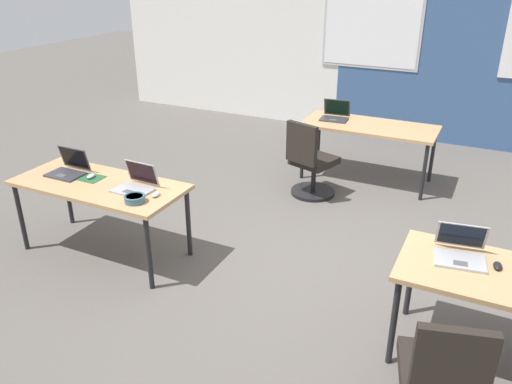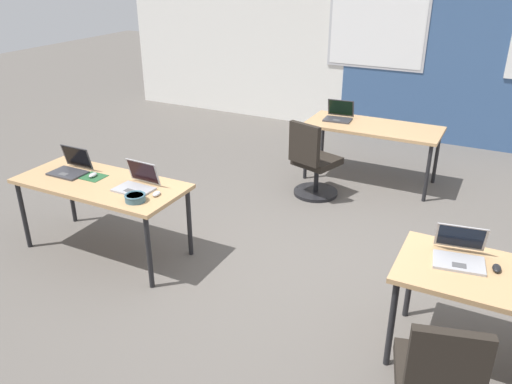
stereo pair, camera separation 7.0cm
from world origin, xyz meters
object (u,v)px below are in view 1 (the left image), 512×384
at_px(desk_near_left, 99,189).
at_px(laptop_far_left, 335,115).
at_px(mouse_near_left_inner, 156,194).
at_px(laptop_near_left_end, 69,169).
at_px(chair_far_left, 310,166).
at_px(mouse_near_right_inner, 498,266).
at_px(mouse_near_left_end, 91,176).
at_px(desk_far_center, 369,130).
at_px(laptop_near_left_inner, 136,184).
at_px(snack_bowl, 135,198).
at_px(laptop_near_right_inner, 460,251).

relative_size(desk_near_left, laptop_far_left, 4.52).
bearing_deg(desk_near_left, mouse_near_left_inner, -0.53).
xyz_separation_m(laptop_near_left_end, mouse_near_left_inner, (1.03, -0.05, -0.03)).
height_order(chair_far_left, mouse_near_right_inner, chair_far_left).
height_order(mouse_near_left_end, chair_far_left, chair_far_left).
xyz_separation_m(desk_near_left, laptop_near_left_end, (-0.40, 0.05, 0.11)).
height_order(desk_far_center, laptop_near_left_inner, laptop_near_left_inner).
xyz_separation_m(chair_far_left, snack_bowl, (-0.74, -2.22, 0.38)).
height_order(laptop_near_left_end, snack_bowl, laptop_near_left_end).
bearing_deg(mouse_near_right_inner, laptop_near_left_end, -179.70).
relative_size(desk_near_left, mouse_near_left_end, 14.93).
height_order(mouse_near_left_end, snack_bowl, snack_bowl).
height_order(laptop_near_left_inner, mouse_near_right_inner, laptop_near_left_inner).
bearing_deg(laptop_near_left_end, laptop_far_left, 58.73).
height_order(chair_far_left, laptop_near_right_inner, laptop_near_right_inner).
height_order(desk_far_center, mouse_near_left_inner, mouse_near_left_inner).
bearing_deg(desk_near_left, mouse_near_right_inner, 1.17).
relative_size(desk_far_center, laptop_near_right_inner, 4.27).
relative_size(desk_near_left, laptop_near_right_inner, 4.27).
bearing_deg(laptop_near_left_inner, mouse_near_left_inner, -8.03).
bearing_deg(mouse_near_right_inner, desk_far_center, 119.82).
distance_m(desk_near_left, chair_far_left, 2.43).
height_order(laptop_near_left_inner, snack_bowl, laptop_near_left_inner).
xyz_separation_m(desk_near_left, mouse_near_left_inner, (0.63, -0.01, 0.08)).
relative_size(mouse_near_left_inner, mouse_near_right_inner, 1.02).
relative_size(laptop_near_left_end, mouse_near_right_inner, 3.13).
bearing_deg(desk_far_center, laptop_near_left_inner, -116.15).
height_order(laptop_near_left_inner, chair_far_left, laptop_near_left_inner).
relative_size(laptop_near_left_inner, chair_far_left, 0.37).
xyz_separation_m(desk_near_left, mouse_near_right_inner, (3.32, 0.07, 0.08)).
height_order(laptop_far_left, laptop_near_right_inner, laptop_far_left).
distance_m(mouse_near_left_inner, laptop_near_right_inner, 2.44).
height_order(desk_near_left, laptop_near_left_inner, laptop_near_left_inner).
xyz_separation_m(laptop_near_left_end, laptop_near_right_inner, (3.48, 0.04, -0.00)).
distance_m(laptop_near_left_end, mouse_near_left_end, 0.26).
height_order(laptop_near_left_inner, mouse_near_left_inner, laptop_near_left_inner).
xyz_separation_m(desk_far_center, mouse_near_left_end, (-1.89, -2.75, 0.08)).
distance_m(laptop_near_right_inner, mouse_near_right_inner, 0.24).
xyz_separation_m(desk_far_center, laptop_near_left_end, (-2.15, -2.75, 0.11)).
height_order(mouse_near_left_inner, laptop_near_right_inner, laptop_near_right_inner).
height_order(laptop_far_left, chair_far_left, laptop_far_left).
relative_size(desk_near_left, laptop_near_left_end, 4.84).
xyz_separation_m(desk_near_left, chair_far_left, (1.28, 2.05, -0.28)).
bearing_deg(chair_far_left, mouse_near_left_inner, 89.87).
xyz_separation_m(laptop_near_left_inner, chair_far_left, (0.89, 2.01, -0.39)).
bearing_deg(snack_bowl, laptop_near_right_inner, 6.07).
height_order(desk_near_left, chair_far_left, chair_far_left).
distance_m(laptop_near_right_inner, snack_bowl, 2.55).
height_order(laptop_near_left_end, laptop_far_left, laptop_near_left_end).
xyz_separation_m(mouse_near_left_end, chair_far_left, (1.42, 1.99, -0.36)).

